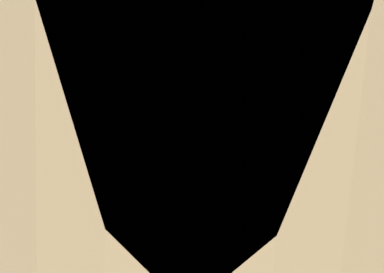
# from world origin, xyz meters

# --- Properties ---
(ground_plane) EXTENTS (80.00, 80.00, 0.00)m
(ground_plane) POSITION_xyz_m (0.00, 0.00, 0.00)
(ground_plane) COLOR beige
(sea) EXTENTS (80.00, 36.00, 0.10)m
(sea) POSITION_xyz_m (0.00, 29.39, 0.05)
(sea) COLOR teal
(sea) RESTS_ON ground
(surf_foam) EXTENTS (80.00, 0.70, 0.01)m
(surf_foam) POSITION_xyz_m (0.00, 11.09, 0.01)
(surf_foam) COLOR white
(surf_foam) RESTS_ON ground
(beach_umbrella_0) EXTENTS (2.10, 2.10, 2.80)m
(beach_umbrella_0) POSITION_xyz_m (-0.13, -2.56, 2.41)
(beach_umbrella_0) COLOR silver
(beach_umbrella_0) RESTS_ON ground
(plastic_chair_0) EXTENTS (0.63, 0.62, 0.87)m
(plastic_chair_0) POSITION_xyz_m (0.65, -3.12, 0.50)
(plastic_chair_0) COLOR white
(plastic_chair_0) RESTS_ON ground
(beach_umbrella_1) EXTENTS (2.48, 2.48, 2.78)m
(beach_umbrella_1) POSITION_xyz_m (-2.91, -2.20, 2.43)
(beach_umbrella_1) COLOR silver
(beach_umbrella_1) RESTS_ON ground
(plastic_chair_1) EXTENTS (0.58, 0.60, 0.87)m
(plastic_chair_1) POSITION_xyz_m (-1.98, -2.50, 0.50)
(plastic_chair_1) COLOR white
(plastic_chair_1) RESTS_ON ground
(plastic_chair_2) EXTENTS (0.63, 0.62, 0.87)m
(plastic_chair_2) POSITION_xyz_m (-3.30, -2.43, 0.50)
(plastic_chair_2) COLOR white
(plastic_chair_2) RESTS_ON ground
(plastic_chair_3) EXTENTS (0.57, 0.59, 0.87)m
(plastic_chair_3) POSITION_xyz_m (-2.53, -2.89, 0.50)
(plastic_chair_3) COLOR blue
(plastic_chair_3) RESTS_ON ground
(beach_umbrella_2) EXTENTS (2.13, 2.13, 2.65)m
(beach_umbrella_2) POSITION_xyz_m (-5.62, -2.48, 2.28)
(beach_umbrella_2) COLOR silver
(beach_umbrella_2) RESTS_ON ground
(plastic_chair_4) EXTENTS (0.59, 0.57, 0.87)m
(plastic_chair_4) POSITION_xyz_m (-5.84, -2.93, 0.50)
(plastic_chair_4) COLOR white
(plastic_chair_4) RESTS_ON ground
(plastic_chair_5) EXTENTS (0.59, 0.61, 0.87)m
(plastic_chair_5) POSITION_xyz_m (-6.49, -2.86, 0.50)
(plastic_chair_5) COLOR white
(plastic_chair_5) RESTS_ON ground
(beach_umbrella_3) EXTENTS (2.57, 2.57, 2.88)m
(beach_umbrella_3) POSITION_xyz_m (-8.57, -2.27, 2.49)
(beach_umbrella_3) COLOR silver
(beach_umbrella_3) RESTS_ON ground
(plastic_chair_6) EXTENTS (0.63, 0.63, 0.87)m
(plastic_chair_6) POSITION_xyz_m (-8.06, -3.06, 0.50)
(plastic_chair_6) COLOR white
(plastic_chair_6) RESTS_ON ground
(plastic_chair_7) EXTENTS (0.63, 0.63, 0.87)m
(plastic_chair_7) POSITION_xyz_m (-8.56, -1.64, 0.50)
(plastic_chair_7) COLOR white
(plastic_chair_7) RESTS_ON ground
(plastic_chair_8) EXTENTS (0.58, 0.55, 0.87)m
(plastic_chair_8) POSITION_xyz_m (-7.92, -1.46, 0.50)
(plastic_chair_8) COLOR white
(plastic_chair_8) RESTS_ON ground
(plastic_chair_9) EXTENTS (0.49, 0.46, 0.87)m
(plastic_chair_9) POSITION_xyz_m (-11.42, -1.50, 0.50)
(plastic_chair_9) COLOR white
(plastic_chair_9) RESTS_ON ground
(sun_lounger_1) EXTENTS (0.85, 2.20, 0.62)m
(sun_lounger_1) POSITION_xyz_m (0.13, 0.83, 0.28)
(sun_lounger_1) COLOR white
(sun_lounger_1) RESTS_ON ground
(palm_tree_1) EXTENTS (3.26, 2.47, 5.14)m
(palm_tree_1) POSITION_xyz_m (-2.03, -5.37, 3.26)
(palm_tree_1) COLOR brown
(palm_tree_1) RESTS_ON ground
(palm_tree_2) EXTENTS (2.68, 2.76, 4.47)m
(palm_tree_2) POSITION_xyz_m (-2.82, -4.76, 2.88)
(palm_tree_2) COLOR brown
(palm_tree_2) RESTS_ON ground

